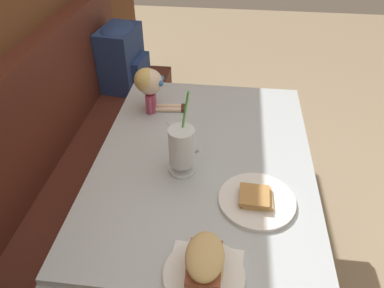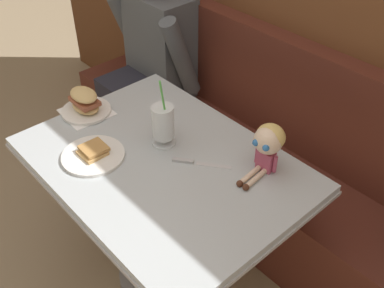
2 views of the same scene
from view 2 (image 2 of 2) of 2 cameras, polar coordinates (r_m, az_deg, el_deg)
The scene contains 8 objects.
booth_bench at distance 2.41m, azimuth 8.44°, elevation -2.99°, with size 2.60×0.48×1.00m.
diner_table at distance 1.93m, azimuth -3.43°, elevation -6.50°, with size 1.11×0.81×0.74m.
toast_plate at distance 1.84m, azimuth -12.25°, elevation -1.30°, with size 0.25×0.25×0.04m.
milkshake_glass at distance 1.82m, azimuth -3.63°, elevation 2.51°, with size 0.10×0.10×0.32m.
sandwich_plate at distance 2.08m, azimuth -13.20°, elevation 4.91°, with size 0.22×0.22×0.12m.
butter_knife at distance 1.78m, azimuth -0.07°, elevation -2.24°, with size 0.20×0.16×0.01m.
seated_doll at distance 1.70m, azimuth 9.49°, elevation 0.20°, with size 0.12×0.22×0.20m.
diner_patron at distance 2.61m, azimuth -4.60°, elevation 12.00°, with size 0.55×0.48×0.81m.
Camera 2 is at (1.09, -0.64, 1.91)m, focal length 42.71 mm.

